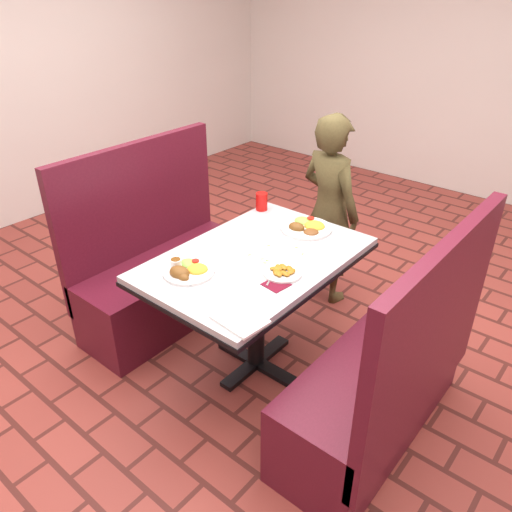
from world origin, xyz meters
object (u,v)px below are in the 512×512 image
(booth_bench_right, at_px, (383,384))
(red_tumbler, at_px, (262,201))
(booth_bench_left, at_px, (163,273))
(diner_person, at_px, (329,210))
(plantain_plate, at_px, (283,272))
(near_dinner_plate, at_px, (187,268))
(dining_table, at_px, (256,271))
(far_dinner_plate, at_px, (307,225))

(booth_bench_right, bearing_deg, red_tumbler, 157.30)
(booth_bench_left, height_order, diner_person, diner_person)
(booth_bench_right, height_order, plantain_plate, booth_bench_right)
(red_tumbler, bearing_deg, booth_bench_right, -22.70)
(diner_person, xyz_separation_m, plantain_plate, (0.34, -0.98, 0.10))
(booth_bench_left, xyz_separation_m, near_dinner_plate, (0.65, -0.35, 0.45))
(booth_bench_right, relative_size, diner_person, 0.91)
(dining_table, xyz_separation_m, booth_bench_left, (-0.80, 0.00, -0.32))
(booth_bench_left, relative_size, plantain_plate, 6.20)
(near_dinner_plate, distance_m, far_dinner_plate, 0.81)
(booth_bench_left, height_order, plantain_plate, booth_bench_left)
(far_dinner_plate, bearing_deg, booth_bench_left, -152.14)
(dining_table, xyz_separation_m, diner_person, (-0.12, 0.92, 0.00))
(far_dinner_plate, xyz_separation_m, plantain_plate, (0.19, -0.49, -0.02))
(dining_table, relative_size, diner_person, 0.92)
(booth_bench_left, height_order, far_dinner_plate, booth_bench_left)
(far_dinner_plate, xyz_separation_m, red_tumbler, (-0.38, 0.05, 0.03))
(diner_person, bearing_deg, red_tumbler, 73.74)
(far_dinner_plate, height_order, plantain_plate, far_dinner_plate)
(booth_bench_right, xyz_separation_m, near_dinner_plate, (-0.95, -0.35, 0.45))
(diner_person, height_order, red_tumbler, diner_person)
(dining_table, bearing_deg, far_dinner_plate, 86.66)
(booth_bench_right, bearing_deg, near_dinner_plate, -159.73)
(near_dinner_plate, bearing_deg, plantain_plate, 38.48)
(dining_table, relative_size, near_dinner_plate, 4.70)
(booth_bench_right, bearing_deg, booth_bench_left, 180.00)
(plantain_plate, height_order, red_tumbler, red_tumbler)
(far_dinner_plate, bearing_deg, plantain_plate, -68.56)
(booth_bench_left, bearing_deg, plantain_plate, -3.16)
(booth_bench_left, distance_m, red_tumbler, 0.81)
(plantain_plate, bearing_deg, booth_bench_left, 176.84)
(dining_table, height_order, red_tumbler, red_tumbler)
(red_tumbler, bearing_deg, near_dinner_plate, -76.36)
(booth_bench_left, bearing_deg, near_dinner_plate, -28.56)
(near_dinner_plate, xyz_separation_m, plantain_plate, (0.37, 0.30, -0.02))
(dining_table, xyz_separation_m, red_tumbler, (-0.36, 0.48, 0.15))
(diner_person, relative_size, plantain_plate, 6.80)
(booth_bench_right, xyz_separation_m, plantain_plate, (-0.58, -0.06, 0.43))
(diner_person, relative_size, near_dinner_plate, 5.10)
(near_dinner_plate, xyz_separation_m, red_tumbler, (-0.20, 0.83, 0.03))
(booth_bench_right, height_order, diner_person, diner_person)
(booth_bench_right, bearing_deg, plantain_plate, -174.47)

